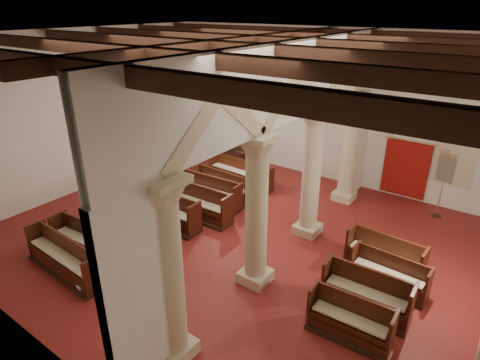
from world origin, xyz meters
name	(u,v)px	position (x,y,z in m)	size (l,w,h in m)	color
floor	(234,235)	(0.00, 0.00, 0.00)	(14.00, 14.00, 0.00)	maroon
ceiling	(233,36)	(0.00, 0.00, 6.00)	(14.00, 14.00, 0.00)	black
wall_back	(323,106)	(0.00, 6.00, 3.00)	(14.00, 0.02, 6.00)	white
wall_front	(32,236)	(0.00, -6.00, 3.00)	(14.00, 0.02, 6.00)	white
wall_left	(87,111)	(-7.00, 0.00, 3.00)	(0.02, 12.00, 6.00)	white
ceiling_beams	(233,43)	(0.00, 0.00, 5.82)	(13.80, 11.80, 0.30)	#351C11
arcade	(289,139)	(1.80, 0.00, 3.56)	(0.90, 11.90, 6.00)	#C3B991
window_back	(457,150)	(5.00, 5.98, 2.20)	(1.00, 0.03, 2.20)	#33735B
pipe_organ	(227,130)	(-4.50, 5.50, 1.37)	(2.10, 0.85, 4.40)	#351C11
lectern	(243,165)	(-2.61, 4.16, 0.46)	(0.53, 0.56, 1.11)	#3C2513
dossal_curtain	(405,169)	(3.50, 5.92, 1.17)	(1.80, 0.07, 2.17)	#9F1411
processional_banner	(440,196)	(4.93, 5.12, 0.79)	(0.52, 0.66, 2.30)	#351C11
hymnal_box_a	(94,285)	(-1.24, -4.28, 0.25)	(0.29, 0.24, 0.29)	navy
hymnal_box_b	(144,268)	(-0.69, -3.11, 0.28)	(0.36, 0.29, 0.36)	navy
hymnal_box_c	(199,209)	(-1.73, 0.31, 0.28)	(0.36, 0.30, 0.36)	navy
tube_heater_a	(87,277)	(-1.78, -4.14, 0.16)	(0.11, 0.11, 1.15)	white
tube_heater_b	(75,280)	(-1.94, -4.39, 0.16)	(0.10, 0.10, 1.00)	white
nave_pew_0	(65,262)	(-2.59, -4.23, 0.35)	(2.94, 0.82, 1.05)	#351C11
nave_pew_1	(97,250)	(-2.35, -3.38, 0.35)	(3.37, 0.92, 1.07)	#351C11
nave_pew_2	(121,234)	(-2.51, -2.40, 0.34)	(2.90, 0.86, 1.04)	#351C11
nave_pew_3	(141,221)	(-2.64, -1.49, 0.33)	(2.93, 0.78, 0.99)	#351C11
nave_pew_4	(159,212)	(-2.55, -0.77, 0.37)	(3.18, 0.81, 1.11)	#351C11
nave_pew_5	(192,205)	(-2.01, 0.23, 0.37)	(3.13, 0.84, 1.12)	#351C11
nave_pew_6	(208,195)	(-2.14, 1.24, 0.35)	(2.76, 0.81, 1.05)	#351C11
nave_pew_7	(222,188)	(-2.11, 2.04, 0.31)	(2.74, 0.77, 0.95)	#351C11
nave_pew_8	(240,176)	(-2.19, 3.37, 0.33)	(2.95, 0.83, 1.00)	#351C11
aisle_pew_0	(349,324)	(4.55, -1.91, 0.34)	(1.85, 0.74, 1.02)	#351C11
aisle_pew_1	(365,299)	(4.56, -0.93, 0.37)	(2.07, 0.79, 1.10)	#351C11
aisle_pew_2	(388,278)	(4.73, 0.24, 0.32)	(1.99, 0.74, 0.95)	#351C11
aisle_pew_3	(384,261)	(4.42, 0.83, 0.37)	(2.07, 0.84, 1.10)	#351C11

